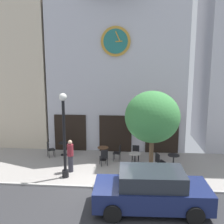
# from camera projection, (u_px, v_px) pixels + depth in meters

# --- Properties ---
(ground_plane) EXTENTS (27.26, 11.94, 0.13)m
(ground_plane) POSITION_uv_depth(u_px,v_px,m) (101.00, 199.00, 10.60)
(ground_plane) COLOR gray
(clock_building) EXTENTS (8.64, 3.22, 11.74)m
(clock_building) POSITION_uv_depth(u_px,v_px,m) (117.00, 54.00, 16.30)
(clock_building) COLOR #B2B2BC
(clock_building) RESTS_ON ground_plane
(neighbor_building_left) EXTENTS (6.96, 4.86, 12.54)m
(neighbor_building_left) POSITION_uv_depth(u_px,v_px,m) (7.00, 52.00, 18.34)
(neighbor_building_left) COLOR beige
(neighbor_building_left) RESTS_ON ground_plane
(street_lamp) EXTENTS (0.36, 0.36, 4.12)m
(street_lamp) POSITION_uv_depth(u_px,v_px,m) (64.00, 136.00, 12.23)
(street_lamp) COLOR black
(street_lamp) RESTS_ON ground_plane
(street_tree) EXTENTS (2.48, 2.23, 4.27)m
(street_tree) POSITION_uv_depth(u_px,v_px,m) (152.00, 117.00, 11.63)
(street_tree) COLOR brown
(street_tree) RESTS_ON ground_plane
(cafe_table_near_door) EXTENTS (0.60, 0.60, 0.77)m
(cafe_table_near_door) POSITION_uv_depth(u_px,v_px,m) (64.00, 147.00, 15.60)
(cafe_table_near_door) COLOR black
(cafe_table_near_door) RESTS_ON ground_plane
(cafe_table_center_left) EXTENTS (0.63, 0.63, 0.76)m
(cafe_table_center_left) POSITION_uv_depth(u_px,v_px,m) (103.00, 152.00, 14.78)
(cafe_table_center_left) COLOR black
(cafe_table_center_left) RESTS_ON ground_plane
(cafe_table_center) EXTENTS (0.65, 0.65, 0.74)m
(cafe_table_center) POSITION_uv_depth(u_px,v_px,m) (135.00, 158.00, 13.83)
(cafe_table_center) COLOR black
(cafe_table_center) RESTS_ON ground_plane
(cafe_table_rightmost) EXTENTS (0.62, 0.62, 0.76)m
(cafe_table_rightmost) POSITION_uv_depth(u_px,v_px,m) (173.00, 160.00, 13.53)
(cafe_table_rightmost) COLOR black
(cafe_table_rightmost) RESTS_ON ground_plane
(cafe_chair_facing_street) EXTENTS (0.44, 0.44, 0.90)m
(cafe_chair_facing_street) POSITION_uv_depth(u_px,v_px,m) (118.00, 152.00, 14.67)
(cafe_chair_facing_street) COLOR black
(cafe_chair_facing_street) RESTS_ON ground_plane
(cafe_chair_near_tree) EXTENTS (0.52, 0.52, 0.90)m
(cafe_chair_near_tree) POSITION_uv_depth(u_px,v_px,m) (104.00, 156.00, 13.94)
(cafe_chair_near_tree) COLOR black
(cafe_chair_near_tree) RESTS_ON ground_plane
(cafe_chair_under_awning) EXTENTS (0.54, 0.54, 0.90)m
(cafe_chair_under_awning) POSITION_uv_depth(u_px,v_px,m) (159.00, 160.00, 13.36)
(cafe_chair_under_awning) COLOR black
(cafe_chair_under_awning) RESTS_ON ground_plane
(cafe_chair_left_end) EXTENTS (0.44, 0.44, 0.90)m
(cafe_chair_left_end) POSITION_uv_depth(u_px,v_px,m) (136.00, 152.00, 14.60)
(cafe_chair_left_end) COLOR black
(cafe_chair_left_end) RESTS_ON ground_plane
(cafe_chair_corner) EXTENTS (0.55, 0.55, 0.90)m
(cafe_chair_corner) POSITION_uv_depth(u_px,v_px,m) (50.00, 148.00, 15.26)
(cafe_chair_corner) COLOR black
(cafe_chair_corner) RESTS_ON ground_plane
(pedestrian_maroon) EXTENTS (0.41, 0.41, 1.67)m
(pedestrian_maroon) POSITION_uv_depth(u_px,v_px,m) (70.00, 155.00, 13.11)
(pedestrian_maroon) COLOR #2D2D38
(pedestrian_maroon) RESTS_ON ground_plane
(parked_car_navy) EXTENTS (4.37, 2.15, 1.55)m
(parked_car_navy) POSITION_uv_depth(u_px,v_px,m) (151.00, 190.00, 9.71)
(parked_car_navy) COLOR navy
(parked_car_navy) RESTS_ON ground_plane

